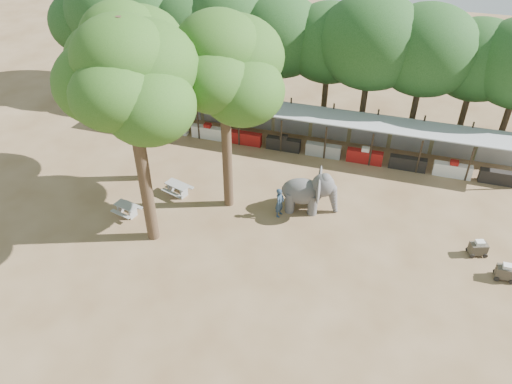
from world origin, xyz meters
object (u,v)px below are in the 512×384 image
(elephant, at_px, (309,191))
(cart_back, at_px, (478,248))
(picnic_table_near, at_px, (127,208))
(yard_tree_center, at_px, (128,79))
(picnic_table_far, at_px, (178,188))
(yard_tree_back, at_px, (222,67))
(cart_front, at_px, (506,272))
(handler, at_px, (280,203))
(yard_tree_left, at_px, (126,53))

(elephant, bearing_deg, cart_back, -14.26)
(picnic_table_near, distance_m, cart_back, 19.44)
(yard_tree_center, xyz_separation_m, picnic_table_far, (-0.17, 3.80, -8.72))
(yard_tree_back, xyz_separation_m, cart_back, (14.13, -0.55, -8.08))
(yard_tree_back, relative_size, picnic_table_far, 6.16)
(elephant, bearing_deg, cart_front, -21.02)
(yard_tree_center, relative_size, picnic_table_far, 6.53)
(picnic_table_far, distance_m, cart_front, 18.59)
(handler, bearing_deg, picnic_table_near, 118.80)
(handler, height_order, picnic_table_near, handler)
(yard_tree_center, relative_size, elephant, 3.48)
(handler, bearing_deg, elephant, -42.72)
(cart_back, bearing_deg, picnic_table_near, 167.74)
(cart_front, bearing_deg, yard_tree_center, -173.83)
(yard_tree_back, distance_m, picnic_table_near, 10.02)
(yard_tree_back, relative_size, cart_back, 10.22)
(yard_tree_center, xyz_separation_m, elephant, (7.79, 4.66, -7.90))
(picnic_table_near, bearing_deg, handler, 31.24)
(yard_tree_left, bearing_deg, yard_tree_center, -59.04)
(yard_tree_center, distance_m, cart_front, 20.41)
(cart_back, bearing_deg, picnic_table_far, 159.69)
(yard_tree_back, height_order, picnic_table_far, yard_tree_back)
(cart_back, bearing_deg, cart_front, -69.33)
(yard_tree_left, distance_m, yard_tree_back, 6.09)
(yard_tree_back, bearing_deg, elephant, 7.86)
(yard_tree_center, bearing_deg, picnic_table_far, 92.50)
(yard_tree_back, height_order, picnic_table_near, yard_tree_back)
(cart_back, bearing_deg, yard_tree_back, 158.61)
(elephant, height_order, picnic_table_far, elephant)
(elephant, xyz_separation_m, cart_front, (10.54, -2.66, -0.84))
(yard_tree_back, height_order, elephant, yard_tree_back)
(picnic_table_near, distance_m, cart_front, 20.53)
(yard_tree_back, relative_size, picnic_table_near, 6.79)
(yard_tree_center, bearing_deg, elephant, 30.89)
(handler, bearing_deg, yard_tree_center, 132.19)
(yard_tree_back, bearing_deg, handler, -6.52)
(picnic_table_far, bearing_deg, cart_front, 12.41)
(cart_back, bearing_deg, elephant, 153.44)
(cart_front, bearing_deg, picnic_table_far, 174.40)
(picnic_table_near, bearing_deg, picnic_table_far, 67.95)
(yard_tree_center, distance_m, elephant, 12.04)
(yard_tree_back, relative_size, cart_front, 11.72)
(elephant, xyz_separation_m, cart_back, (9.33, -1.21, -0.84))
(handler, distance_m, picnic_table_near, 8.86)
(handler, height_order, cart_back, handler)
(yard_tree_center, xyz_separation_m, picnic_table_near, (-2.17, 1.11, -8.75))
(yard_tree_back, distance_m, picnic_table_far, 8.65)
(elephant, bearing_deg, picnic_table_far, 179.34)
(yard_tree_left, relative_size, cart_front, 11.37)
(yard_tree_left, xyz_separation_m, yard_tree_center, (3.00, -5.00, 1.01))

